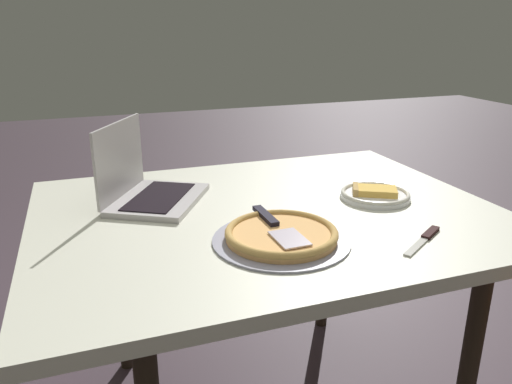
# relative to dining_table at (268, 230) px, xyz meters

# --- Properties ---
(dining_table) EXTENTS (1.31, 1.01, 0.74)m
(dining_table) POSITION_rel_dining_table_xyz_m (0.00, 0.00, 0.00)
(dining_table) COLOR beige
(dining_table) RESTS_ON ground_plane
(laptop) EXTENTS (0.36, 0.38, 0.24)m
(laptop) POSITION_rel_dining_table_xyz_m (0.32, -0.19, 0.11)
(laptop) COLOR beige
(laptop) RESTS_ON dining_table
(pizza_plate) EXTENTS (0.21, 0.21, 0.04)m
(pizza_plate) POSITION_rel_dining_table_xyz_m (-0.35, 0.02, 0.08)
(pizza_plate) COLOR white
(pizza_plate) RESTS_ON dining_table
(pizza_tray) EXTENTS (0.34, 0.34, 0.04)m
(pizza_tray) POSITION_rel_dining_table_xyz_m (0.05, 0.21, 0.08)
(pizza_tray) COLOR #9492A7
(pizza_tray) RESTS_ON dining_table
(table_knife) EXTENTS (0.18, 0.13, 0.01)m
(table_knife) POSITION_rel_dining_table_xyz_m (-0.30, 0.33, 0.07)
(table_knife) COLOR beige
(table_knife) RESTS_ON dining_table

